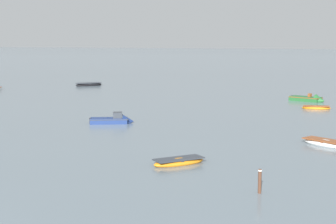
{
  "coord_description": "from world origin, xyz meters",
  "views": [
    {
      "loc": [
        17.74,
        -16.69,
        7.95
      ],
      "look_at": [
        -0.58,
        33.68,
        0.65
      ],
      "focal_mm": 58.06,
      "sensor_mm": 36.0,
      "label": 1
    }
  ],
  "objects_px": {
    "motorboat_moored_0": "(310,100)",
    "rowboat_moored_1": "(179,162)",
    "rowboat_moored_0": "(89,85)",
    "motorboat_moored_1": "(116,121)",
    "rowboat_moored_7": "(326,143)",
    "mooring_post_near": "(260,182)",
    "rowboat_moored_3": "(316,108)"
  },
  "relations": [
    {
      "from": "motorboat_moored_0",
      "to": "rowboat_moored_1",
      "type": "bearing_deg",
      "value": -75.77
    },
    {
      "from": "rowboat_moored_0",
      "to": "motorboat_moored_1",
      "type": "distance_m",
      "value": 41.63
    },
    {
      "from": "motorboat_moored_1",
      "to": "rowboat_moored_7",
      "type": "distance_m",
      "value": 19.86
    },
    {
      "from": "mooring_post_near",
      "to": "motorboat_moored_1",
      "type": "bearing_deg",
      "value": 132.56
    },
    {
      "from": "motorboat_moored_0",
      "to": "motorboat_moored_1",
      "type": "distance_m",
      "value": 29.08
    },
    {
      "from": "motorboat_moored_1",
      "to": "motorboat_moored_0",
      "type": "bearing_deg",
      "value": 33.47
    },
    {
      "from": "rowboat_moored_7",
      "to": "mooring_post_near",
      "type": "xyz_separation_m",
      "value": [
        -2.35,
        -14.24,
        0.45
      ]
    },
    {
      "from": "rowboat_moored_0",
      "to": "motorboat_moored_0",
      "type": "height_order",
      "value": "motorboat_moored_0"
    },
    {
      "from": "rowboat_moored_3",
      "to": "motorboat_moored_1",
      "type": "relative_size",
      "value": 0.76
    },
    {
      "from": "rowboat_moored_7",
      "to": "mooring_post_near",
      "type": "distance_m",
      "value": 14.44
    },
    {
      "from": "rowboat_moored_1",
      "to": "rowboat_moored_3",
      "type": "relative_size",
      "value": 1.04
    },
    {
      "from": "rowboat_moored_0",
      "to": "rowboat_moored_1",
      "type": "bearing_deg",
      "value": -102.79
    },
    {
      "from": "motorboat_moored_0",
      "to": "rowboat_moored_0",
      "type": "bearing_deg",
      "value": -175.23
    },
    {
      "from": "rowboat_moored_7",
      "to": "rowboat_moored_1",
      "type": "bearing_deg",
      "value": 79.56
    },
    {
      "from": "rowboat_moored_0",
      "to": "rowboat_moored_7",
      "type": "relative_size",
      "value": 1.1
    },
    {
      "from": "rowboat_moored_1",
      "to": "motorboat_moored_1",
      "type": "distance_m",
      "value": 17.67
    },
    {
      "from": "motorboat_moored_0",
      "to": "mooring_post_near",
      "type": "distance_m",
      "value": 43.17
    },
    {
      "from": "rowboat_moored_3",
      "to": "rowboat_moored_7",
      "type": "bearing_deg",
      "value": -90.14
    },
    {
      "from": "motorboat_moored_0",
      "to": "rowboat_moored_7",
      "type": "height_order",
      "value": "motorboat_moored_0"
    },
    {
      "from": "rowboat_moored_0",
      "to": "motorboat_moored_0",
      "type": "relative_size",
      "value": 0.9
    },
    {
      "from": "motorboat_moored_1",
      "to": "mooring_post_near",
      "type": "distance_m",
      "value": 25.19
    },
    {
      "from": "rowboat_moored_0",
      "to": "rowboat_moored_1",
      "type": "distance_m",
      "value": 59.21
    },
    {
      "from": "rowboat_moored_1",
      "to": "motorboat_moored_0",
      "type": "relative_size",
      "value": 0.71
    },
    {
      "from": "rowboat_moored_1",
      "to": "mooring_post_near",
      "type": "relative_size",
      "value": 2.42
    },
    {
      "from": "rowboat_moored_1",
      "to": "rowboat_moored_7",
      "type": "bearing_deg",
      "value": 0.56
    },
    {
      "from": "rowboat_moored_0",
      "to": "mooring_post_near",
      "type": "height_order",
      "value": "mooring_post_near"
    },
    {
      "from": "rowboat_moored_1",
      "to": "motorboat_moored_1",
      "type": "relative_size",
      "value": 0.79
    },
    {
      "from": "mooring_post_near",
      "to": "motorboat_moored_0",
      "type": "bearing_deg",
      "value": 92.03
    },
    {
      "from": "rowboat_moored_1",
      "to": "motorboat_moored_1",
      "type": "height_order",
      "value": "motorboat_moored_1"
    },
    {
      "from": "rowboat_moored_1",
      "to": "motorboat_moored_0",
      "type": "height_order",
      "value": "motorboat_moored_0"
    },
    {
      "from": "rowboat_moored_3",
      "to": "mooring_post_near",
      "type": "relative_size",
      "value": 2.32
    },
    {
      "from": "rowboat_moored_3",
      "to": "mooring_post_near",
      "type": "xyz_separation_m",
      "value": [
        0.18,
        -35.84,
        0.48
      ]
    }
  ]
}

